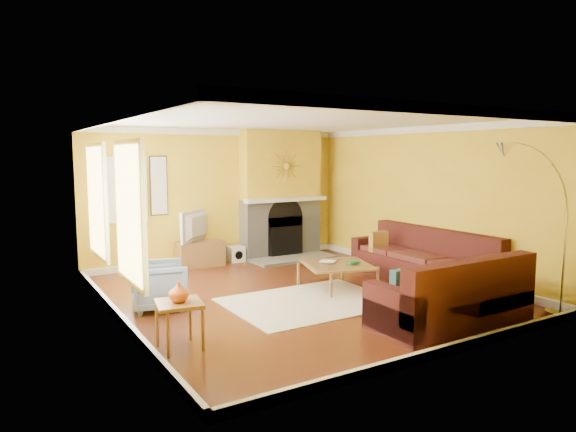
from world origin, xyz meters
TOP-DOWN VIEW (x-y plane):
  - floor at (0.00, 0.00)m, footprint 5.50×6.00m
  - ceiling at (0.00, 0.00)m, footprint 5.50×6.00m
  - wall_back at (0.00, 3.01)m, footprint 5.50×0.02m
  - wall_front at (0.00, -3.01)m, footprint 5.50×0.02m
  - wall_left at (-2.76, 0.00)m, footprint 0.02×6.00m
  - wall_right at (2.76, 0.00)m, footprint 0.02×6.00m
  - baseboard at (0.00, 0.00)m, footprint 5.50×6.00m
  - crown_molding at (0.00, 0.00)m, footprint 5.50×6.00m
  - window_left_near at (-2.72, 1.30)m, footprint 0.06×1.22m
  - window_left_far at (-2.72, -0.60)m, footprint 0.06×1.22m
  - window_back at (-1.90, 2.96)m, footprint 0.82×0.06m
  - wall_art at (-1.25, 2.97)m, footprint 0.34×0.04m
  - fireplace at (1.35, 2.80)m, footprint 1.80×0.40m
  - mantel at (1.35, 2.56)m, footprint 1.92×0.22m
  - hearth at (1.35, 2.25)m, footprint 1.80×0.70m
  - sunburst at (1.35, 2.57)m, footprint 0.70×0.04m
  - rug at (-0.09, -0.50)m, footprint 2.40×1.80m
  - sectional_sofa at (1.29, -0.86)m, footprint 2.91×3.68m
  - coffee_table at (0.78, -0.02)m, footprint 1.31×1.31m
  - media_console at (-0.55, 2.71)m, footprint 0.92×0.41m
  - tv at (-0.55, 2.71)m, footprint 0.88×0.78m
  - subwoofer at (0.25, 2.77)m, footprint 0.32×0.32m
  - armchair at (-2.09, 0.35)m, footprint 0.87×0.86m
  - side_table at (-2.36, -1.28)m, footprint 0.58×0.58m
  - vase at (-2.36, -1.28)m, footprint 0.23×0.23m
  - book at (0.62, 0.08)m, footprint 0.31×0.32m
  - arc_lamp at (1.87, -2.80)m, footprint 1.46×0.36m

SIDE VIEW (x-z plane):
  - floor at x=0.00m, z-range -0.02..0.00m
  - rug at x=-0.09m, z-range 0.00..0.02m
  - hearth at x=1.35m, z-range 0.00..0.06m
  - baseboard at x=0.00m, z-range 0.00..0.12m
  - subwoofer at x=0.25m, z-range 0.00..0.32m
  - coffee_table at x=0.78m, z-range 0.00..0.41m
  - media_console at x=-0.55m, z-range 0.00..0.50m
  - side_table at x=-2.36m, z-range 0.00..0.55m
  - armchair at x=-2.09m, z-range 0.00..0.68m
  - book at x=0.62m, z-range 0.41..0.43m
  - sectional_sofa at x=1.29m, z-range 0.00..0.90m
  - vase at x=-2.36m, z-range 0.55..0.78m
  - tv at x=-0.55m, z-range 0.50..1.11m
  - arc_lamp at x=1.87m, z-range 0.00..2.32m
  - mantel at x=1.35m, z-range 1.21..1.29m
  - wall_back at x=0.00m, z-range 0.00..2.70m
  - wall_front at x=0.00m, z-range 0.00..2.70m
  - wall_left at x=-2.76m, z-range 0.00..2.70m
  - wall_right at x=2.76m, z-range 0.00..2.70m
  - fireplace at x=1.35m, z-range 0.00..2.70m
  - window_left_near at x=-2.72m, z-range 0.64..2.36m
  - window_left_far at x=-2.72m, z-range 0.64..2.36m
  - window_back at x=-1.90m, z-range 0.94..2.16m
  - wall_art at x=-1.25m, z-range 1.03..2.17m
  - sunburst at x=1.35m, z-range 1.60..2.30m
  - crown_molding at x=0.00m, z-range 2.58..2.70m
  - ceiling at x=0.00m, z-range 2.70..2.72m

